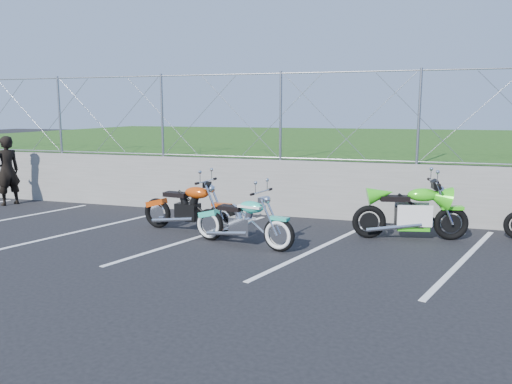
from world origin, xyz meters
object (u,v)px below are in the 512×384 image
(sportbike_green, at_px, (412,214))
(cruiser_turquoise, at_px, (244,223))
(person_standing, at_px, (7,171))
(naked_orange, at_px, (190,209))

(sportbike_green, bearing_deg, cruiser_turquoise, -165.94)
(person_standing, bearing_deg, sportbike_green, 108.29)
(sportbike_green, xyz_separation_m, person_standing, (-9.99, 0.53, 0.41))
(cruiser_turquoise, bearing_deg, person_standing, 178.51)
(cruiser_turquoise, relative_size, person_standing, 1.15)
(cruiser_turquoise, bearing_deg, naked_orange, 167.29)
(sportbike_green, bearing_deg, person_standing, 165.13)
(cruiser_turquoise, distance_m, sportbike_green, 3.21)
(cruiser_turquoise, height_order, sportbike_green, sportbike_green)
(sportbike_green, height_order, person_standing, person_standing)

